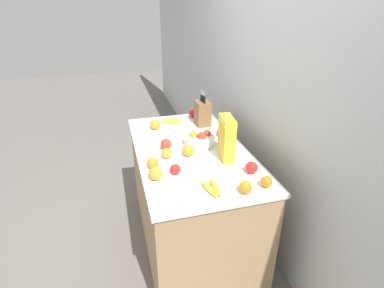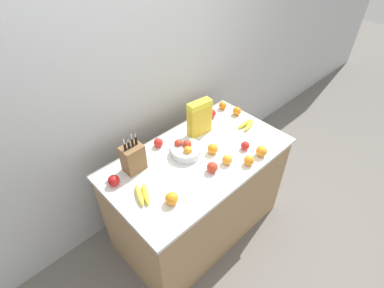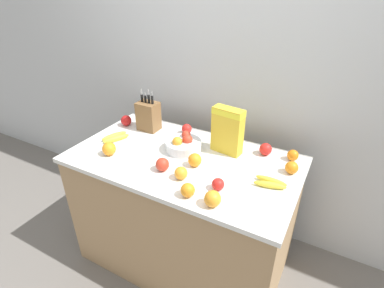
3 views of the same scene
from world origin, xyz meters
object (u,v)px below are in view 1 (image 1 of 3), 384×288
Objects in this scene: apple_rightmost at (175,169)px; orange_mid_right at (245,187)px; apple_near_bananas at (166,144)px; orange_front_right at (155,124)px; fruit_bowl at (200,140)px; apple_leftmost at (221,132)px; orange_front_center at (153,163)px; banana_bunch_right at (173,121)px; orange_by_cereal at (155,173)px; cereal_box at (227,136)px; apple_by_knife_block at (193,113)px; banana_bunch_left at (212,188)px; apple_front at (251,168)px; knife_block at (203,113)px; orange_near_bowl at (167,153)px; orange_front_left at (188,151)px.

apple_rightmost is 0.47m from orange_mid_right.
orange_front_right is at bearing -177.75° from apple_near_bananas.
fruit_bowl is 0.24m from apple_leftmost.
apple_near_bananas is (0.11, -0.49, 0.00)m from apple_leftmost.
orange_front_center is at bearing -60.02° from apple_leftmost.
apple_rightmost reaches higher than banana_bunch_right.
apple_leftmost is 1.08× the size of apple_rightmost.
apple_leftmost is 0.81m from orange_by_cereal.
apple_near_bananas is (-0.25, -0.38, -0.13)m from cereal_box.
apple_rightmost is at bearing -132.08° from orange_mid_right.
cereal_box is at bearing 90.28° from orange_front_center.
fruit_bowl is at bearing -11.02° from apple_by_knife_block.
banana_bunch_left is at bearing -9.98° from fruit_bowl.
orange_mid_right is at bearing 26.42° from apple_near_bananas.
apple_near_bananas is (-0.48, -0.47, 0.00)m from apple_front.
fruit_bowl is 0.47m from apple_rightmost.
banana_bunch_left is 0.47m from orange_front_center.
apple_by_knife_block is (-0.84, -0.00, -0.13)m from cereal_box.
apple_near_bananas is (0.01, -0.27, -0.00)m from fruit_bowl.
knife_block is 0.43m from orange_front_right.
banana_bunch_left is 2.48× the size of apple_leftmost.
banana_bunch_right is at bearing -155.55° from cereal_box.
apple_rightmost is at bearing -46.18° from apple_leftmost.
apple_leftmost is 0.49m from apple_by_knife_block.
orange_front_center and orange_mid_right have the same top height.
apple_leftmost is at bearing 39.34° from banana_bunch_right.
apple_front is (0.50, 0.20, -0.00)m from fruit_bowl.
banana_bunch_right is 0.67m from orange_near_bowl.
apple_rightmost is (0.12, -0.40, -0.13)m from cereal_box.
banana_bunch_left is 1.02m from orange_front_right.
orange_front_center is (0.36, -0.62, 0.00)m from apple_leftmost.
orange_front_center is at bearing -10.65° from orange_front_right.
orange_front_left is (0.26, -0.35, 0.00)m from apple_leftmost.
orange_by_cereal is at bearing -25.54° from orange_near_bowl.
fruit_bowl reaches higher than orange_front_right.
orange_mid_right is (0.43, -0.05, -0.13)m from cereal_box.
orange_mid_right is (1.08, 0.35, -0.01)m from orange_front_right.
apple_rightmost is at bearing -22.29° from apple_by_knife_block.
cereal_box is 0.45m from orange_mid_right.
banana_bunch_right is 2.78× the size of orange_near_bowl.
orange_mid_right is at bearing 5.75° from fruit_bowl.
banana_bunch_right is 0.24m from apple_by_knife_block.
fruit_bowl is 0.33m from orange_near_bowl.
fruit_bowl is 0.63m from banana_bunch_left.
apple_front is (0.24, 0.08, -0.13)m from cereal_box.
apple_near_bananas is (0.51, -0.16, 0.02)m from banana_bunch_right.
orange_front_center is at bearing -111.12° from apple_front.
apple_rightmost is at bearing -1.58° from apple_near_bananas.
orange_front_left reaches higher than orange_front_center.
orange_front_left reaches higher than apple_leftmost.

